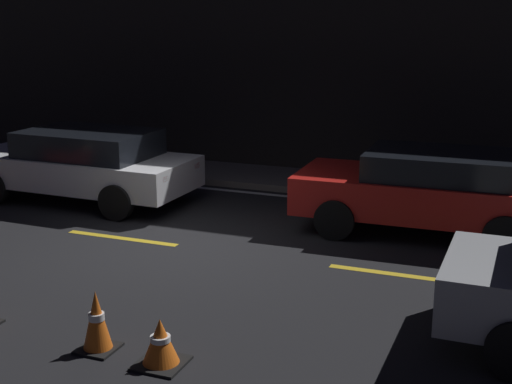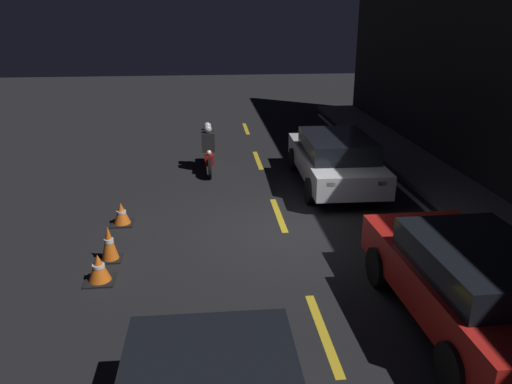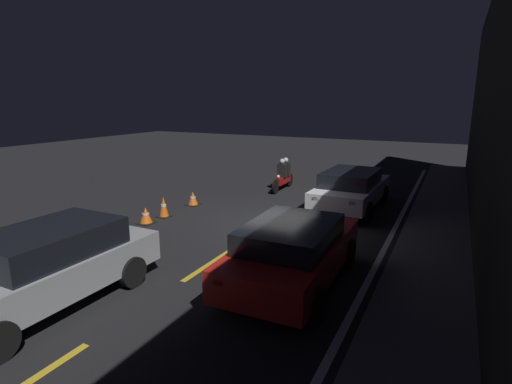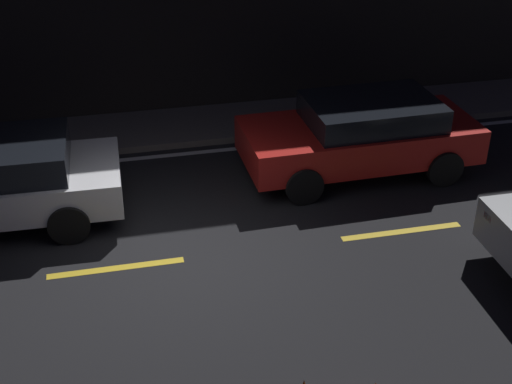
% 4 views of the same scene
% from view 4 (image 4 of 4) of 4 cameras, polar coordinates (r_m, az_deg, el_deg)
% --- Properties ---
extents(ground_plane, '(56.00, 56.00, 0.00)m').
position_cam_4_polar(ground_plane, '(10.80, -5.81, -5.40)').
color(ground_plane, black).
extents(raised_curb, '(28.00, 1.75, 0.13)m').
position_cam_4_polar(raised_curb, '(14.81, -8.25, 4.97)').
color(raised_curb, '#605B56').
rests_on(raised_curb, ground).
extents(lane_dash_c, '(2.00, 0.14, 0.01)m').
position_cam_4_polar(lane_dash_c, '(10.76, -11.12, -6.00)').
color(lane_dash_c, gold).
rests_on(lane_dash_c, ground).
extents(lane_dash_d, '(2.00, 0.14, 0.01)m').
position_cam_4_polar(lane_dash_d, '(11.62, 11.56, -3.11)').
color(lane_dash_d, gold).
rests_on(lane_dash_d, ground).
extents(lane_solid_kerb, '(25.20, 0.14, 0.01)m').
position_cam_4_polar(lane_solid_kerb, '(13.83, -7.78, 2.85)').
color(lane_solid_kerb, silver).
rests_on(lane_solid_kerb, ground).
extents(taxi_red, '(4.23, 2.02, 1.38)m').
position_cam_4_polar(taxi_red, '(12.99, 8.45, 4.65)').
color(taxi_red, red).
rests_on(taxi_red, ground).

